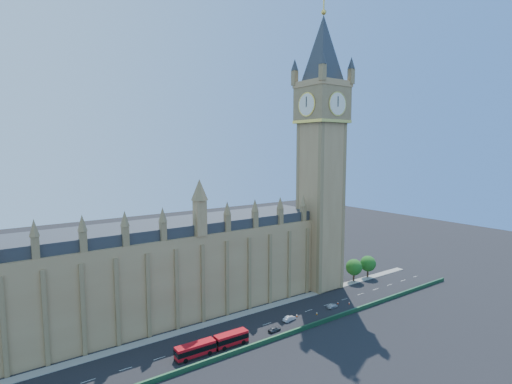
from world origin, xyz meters
TOP-DOWN VIEW (x-y plane):
  - ground at (0.00, 0.00)m, footprint 400.00×400.00m
  - palace_westminster at (-25.00, 22.00)m, footprint 120.00×20.00m
  - elizabeth_tower at (38.00, 13.99)m, footprint 20.59×20.59m
  - bridge_parapet at (0.00, -9.00)m, footprint 160.00×0.60m
  - kerb_north at (0.00, 9.50)m, footprint 160.00×3.00m
  - tree_east_near at (52.22, 10.08)m, footprint 6.00×6.00m
  - tree_east_far at (60.22, 10.08)m, footprint 6.00×6.00m
  - red_bus at (-16.10, -4.51)m, footprint 19.29×3.47m
  - car_grey at (2.73, -4.95)m, footprint 3.93×1.79m
  - car_silver at (10.41, -2.12)m, footprint 4.40×2.02m
  - car_white at (27.52, -2.59)m, footprint 4.17×1.97m
  - cone_a at (14.00, -1.31)m, footprint 0.64×0.64m
  - cone_b at (19.85, -3.65)m, footprint 0.66×0.66m
  - cone_c at (34.00, -3.78)m, footprint 0.61×0.61m
  - cone_d at (31.19, -1.57)m, footprint 0.54×0.54m

SIDE VIEW (x-z plane):
  - ground at x=0.00m, z-range 0.00..0.00m
  - kerb_north at x=0.00m, z-range 0.00..0.16m
  - cone_d at x=31.19m, z-range 0.00..0.68m
  - cone_c at x=34.00m, z-range -0.01..0.77m
  - cone_a at x=14.00m, z-range -0.01..0.78m
  - cone_b at x=19.85m, z-range -0.01..0.79m
  - car_white at x=27.52m, z-range 0.00..1.18m
  - bridge_parapet at x=0.00m, z-range 0.00..1.20m
  - car_grey at x=2.73m, z-range 0.00..1.31m
  - car_silver at x=10.41m, z-range 0.00..1.40m
  - red_bus at x=-16.10m, z-range 0.09..3.36m
  - tree_east_near at x=52.22m, z-range 1.39..9.89m
  - tree_east_far at x=60.22m, z-range 1.39..9.89m
  - palace_westminster at x=-25.00m, z-range -0.14..27.86m
  - elizabeth_tower at x=38.00m, z-range 2.06..107.06m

